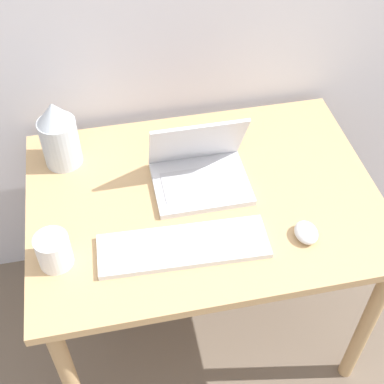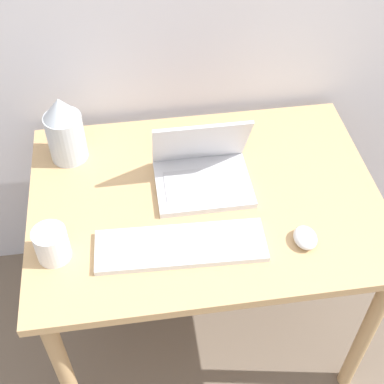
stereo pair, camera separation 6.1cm
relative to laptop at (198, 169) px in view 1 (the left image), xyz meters
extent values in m
cube|color=tan|center=(0.00, -0.06, -0.07)|extent=(1.08, 0.78, 0.03)
cylinder|color=tan|center=(-0.48, -0.40, -0.43)|extent=(0.05, 0.05, 0.70)
cylinder|color=tan|center=(0.49, -0.40, -0.43)|extent=(0.05, 0.05, 0.70)
cylinder|color=tan|center=(-0.48, 0.27, -0.43)|extent=(0.05, 0.05, 0.70)
cylinder|color=tan|center=(0.49, 0.27, -0.43)|extent=(0.05, 0.05, 0.70)
cube|color=silver|center=(0.00, -0.02, -0.04)|extent=(0.29, 0.24, 0.02)
cube|color=#B7B7BC|center=(0.00, -0.03, -0.03)|extent=(0.24, 0.13, 0.00)
cube|color=silver|center=(0.00, 0.04, 0.07)|extent=(0.29, 0.11, 0.22)
cube|color=black|center=(0.00, 0.05, 0.08)|extent=(0.26, 0.09, 0.18)
cube|color=silver|center=(-0.10, -0.26, -0.04)|extent=(0.49, 0.17, 0.02)
cube|color=#B2B2B2|center=(-0.10, -0.26, -0.03)|extent=(0.45, 0.14, 0.00)
ellipsoid|color=silver|center=(0.25, -0.28, -0.03)|extent=(0.07, 0.08, 0.04)
cylinder|color=silver|center=(-0.41, 0.17, 0.03)|extent=(0.12, 0.12, 0.16)
cone|color=silver|center=(-0.41, 0.17, 0.15)|extent=(0.11, 0.11, 0.07)
cube|color=red|center=(-0.04, -0.11, -0.05)|extent=(0.04, 0.06, 0.01)
cylinder|color=white|center=(-0.45, -0.23, 0.00)|extent=(0.09, 0.09, 0.10)
camera|label=1|loc=(-0.26, -1.16, 1.15)|focal=50.00mm
camera|label=2|loc=(-0.20, -1.17, 1.15)|focal=50.00mm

